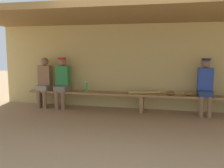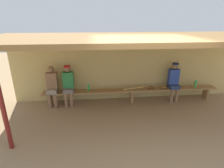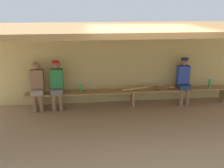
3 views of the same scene
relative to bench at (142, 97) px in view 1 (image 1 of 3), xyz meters
name	(u,v)px [view 1 (image 1 of 3)]	position (x,y,z in m)	size (l,w,h in m)	color
ground_plane	(133,131)	(0.00, -1.55, -0.39)	(24.00, 24.00, 0.00)	#9E7F59
back_wall	(144,67)	(0.00, 0.45, 0.71)	(8.00, 0.20, 2.20)	tan
dugout_roof	(139,14)	(0.00, -0.85, 1.87)	(8.00, 2.80, 0.12)	olive
bench	(142,97)	(0.00, 0.00, 0.00)	(6.00, 0.36, 0.46)	#9E7547
player_middle	(62,80)	(-2.12, 0.00, 0.36)	(0.34, 0.42, 1.34)	slate
player_near_post	(44,80)	(-2.64, 0.00, 0.34)	(0.34, 0.42, 1.34)	gray
player_leftmost	(205,84)	(1.47, 0.00, 0.36)	(0.34, 0.42, 1.34)	navy
water_bottle_orange	(86,87)	(-1.47, 0.04, 0.20)	(0.07, 0.07, 0.26)	green
baseball_glove_tan	(171,93)	(0.69, -0.01, 0.12)	(0.24, 0.17, 0.09)	brown
baseball_glove_dark_brown	(189,94)	(1.12, 0.00, 0.12)	(0.24, 0.17, 0.09)	olive
baseball_bat	(144,93)	(0.06, 0.00, 0.11)	(0.07, 0.07, 0.79)	tan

